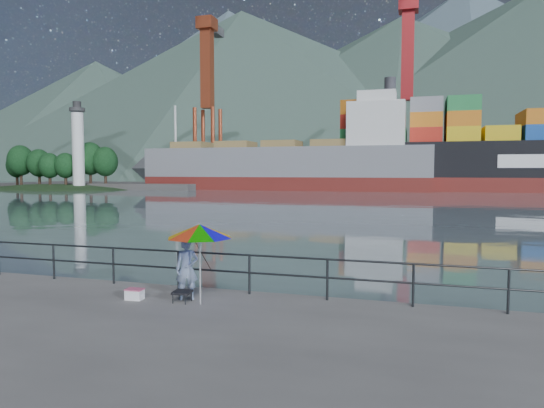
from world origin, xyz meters
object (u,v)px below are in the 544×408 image
(fisherman, at_px, (187,269))
(bulk_carrier, at_px, (295,164))
(beach_umbrella, at_px, (200,231))
(cooler_bag, at_px, (135,295))
(container_ship, at_px, (538,153))

(fisherman, height_order, bulk_carrier, bulk_carrier)
(fisherman, xyz_separation_m, beach_umbrella, (0.50, -0.32, 0.98))
(cooler_bag, distance_m, container_ship, 79.60)
(fisherman, distance_m, container_ship, 78.82)
(beach_umbrella, xyz_separation_m, bulk_carrier, (-15.35, 70.83, 2.43))
(beach_umbrella, height_order, bulk_carrier, bulk_carrier)
(cooler_bag, bearing_deg, container_ship, 68.90)
(bulk_carrier, relative_size, container_ship, 0.74)
(fisherman, relative_size, container_ship, 0.02)
(cooler_bag, bearing_deg, bulk_carrier, 98.04)
(beach_umbrella, xyz_separation_m, container_ship, (23.16, 75.33, 4.05))
(cooler_bag, bearing_deg, fisherman, 15.00)
(beach_umbrella, distance_m, container_ship, 78.91)
(beach_umbrella, relative_size, cooler_bag, 4.67)
(cooler_bag, height_order, container_ship, container_ship)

